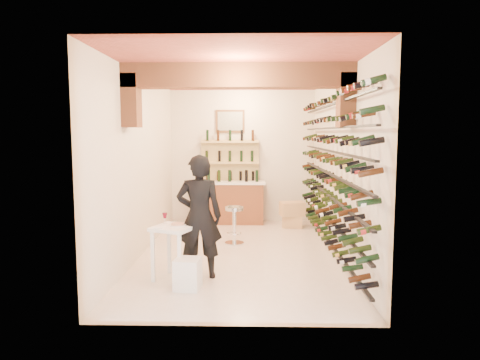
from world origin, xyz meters
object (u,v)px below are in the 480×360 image
(tasting_table, at_px, (174,236))
(chrome_barstool, at_px, (234,222))
(white_stool, at_px, (188,274))
(back_counter, at_px, (230,201))
(wine_rack, at_px, (326,168))
(person, at_px, (199,216))
(crate_lower, at_px, (292,221))

(tasting_table, height_order, chrome_barstool, tasting_table)
(white_stool, bearing_deg, back_counter, 85.13)
(wine_rack, height_order, person, wine_rack)
(wine_rack, height_order, back_counter, wine_rack)
(back_counter, relative_size, white_stool, 3.97)
(wine_rack, xyz_separation_m, tasting_table, (-2.47, -1.42, -0.89))
(person, height_order, crate_lower, person)
(back_counter, relative_size, chrome_barstool, 2.31)
(back_counter, bearing_deg, person, -93.91)
(white_stool, xyz_separation_m, chrome_barstool, (0.56, 2.49, 0.21))
(white_stool, relative_size, person, 0.23)
(crate_lower, bearing_deg, tasting_table, -120.12)
(tasting_table, bearing_deg, person, 36.59)
(person, relative_size, chrome_barstool, 2.52)
(white_stool, height_order, person, person)
(person, bearing_deg, back_counter, -97.84)
(tasting_table, bearing_deg, back_counter, 102.22)
(back_counter, xyz_separation_m, person, (-0.27, -3.97, 0.39))
(back_counter, height_order, white_stool, back_counter)
(tasting_table, height_order, white_stool, tasting_table)
(tasting_table, distance_m, white_stool, 0.65)
(wine_rack, distance_m, white_stool, 3.16)
(tasting_table, bearing_deg, chrome_barstool, 89.68)
(wine_rack, relative_size, white_stool, 13.30)
(wine_rack, relative_size, person, 3.08)
(person, bearing_deg, tasting_table, 11.49)
(wine_rack, bearing_deg, chrome_barstool, 158.04)
(person, relative_size, crate_lower, 4.02)
(wine_rack, xyz_separation_m, chrome_barstool, (-1.65, 0.67, -1.12))
(person, bearing_deg, white_stool, 73.82)
(white_stool, bearing_deg, wine_rack, 39.53)
(wine_rack, height_order, white_stool, wine_rack)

